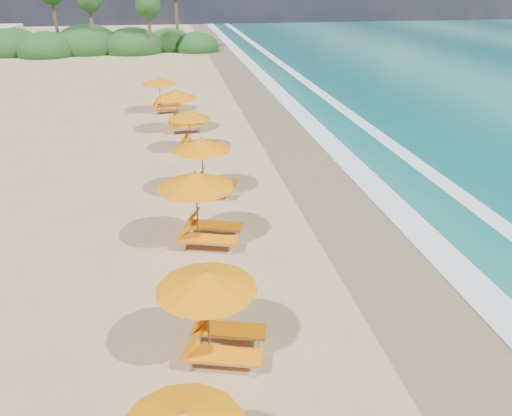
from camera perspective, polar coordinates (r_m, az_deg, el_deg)
name	(u,v)px	position (r m, az deg, el deg)	size (l,w,h in m)	color
ground	(256,242)	(15.99, 0.00, -3.89)	(160.00, 160.00, 0.00)	tan
wet_sand	(373,232)	(17.05, 13.38, -2.66)	(4.00, 160.00, 0.01)	olive
surf_foam	(448,225)	(18.23, 21.24, -1.81)	(4.00, 160.00, 0.01)	white
station_3	(215,308)	(10.96, -4.70, -11.41)	(2.80, 2.73, 2.24)	olive
station_4	(203,203)	(15.45, -6.17, 0.54)	(3.08, 3.01, 2.44)	olive
station_5	(207,163)	(19.16, -5.68, 5.24)	(2.93, 2.89, 2.28)	olive
station_6	(193,128)	(24.31, -7.27, 9.18)	(2.20, 2.03, 2.06)	olive
station_7	(180,108)	(27.63, -8.71, 11.37)	(2.57, 2.39, 2.34)	olive
station_8	(163,92)	(32.01, -10.71, 12.98)	(2.46, 2.29, 2.22)	olive
treeline	(97,44)	(60.15, -17.85, 17.58)	(25.80, 8.80, 9.74)	#163D14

